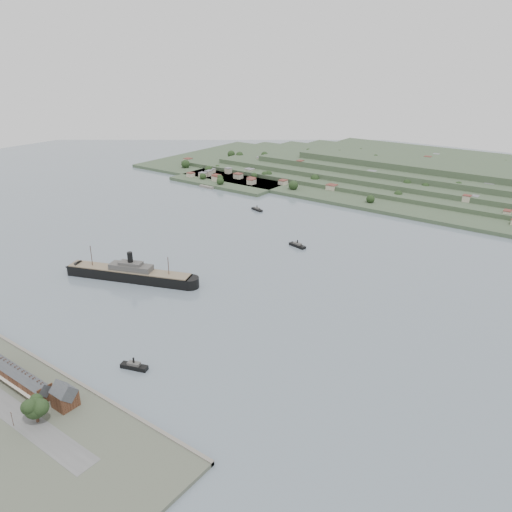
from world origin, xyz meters
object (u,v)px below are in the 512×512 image
Objects in this scene: tugboat at (134,366)px; fig_tree at (34,408)px; terrace_row at (16,375)px; steamship at (126,273)px; gabled_building at (65,396)px.

fig_tree is (-1.15, -58.02, 8.99)m from tugboat.
steamship is (-58.55, 123.02, -1.74)m from terrace_row.
steamship is 122.97m from tugboat.
fig_tree reaches higher than tugboat.
steamship reaches higher than terrace_row.
fig_tree is at bearing -16.78° from terrace_row.
gabled_building is at bearing 6.12° from terrace_row.
tugboat is (0.48, 42.90, -6.45)m from gabled_building.
tugboat is at bearing 88.86° from fig_tree.
steamship is at bearing 141.75° from tugboat.
steamship reaches higher than fig_tree.
tugboat is (37.98, 46.92, -5.11)m from terrace_row.
terrace_row is at bearing -128.99° from tugboat.
gabled_building is 0.99× the size of fig_tree.
terrace_row is 38.66m from fig_tree.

